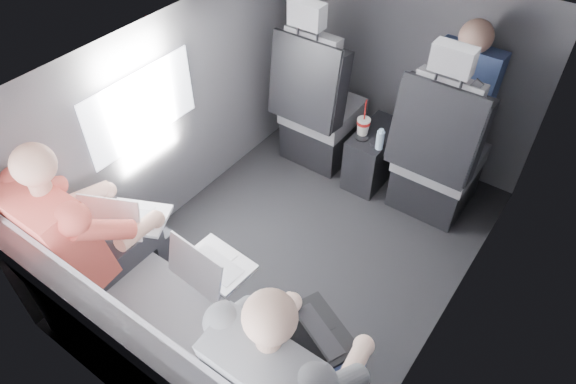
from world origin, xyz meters
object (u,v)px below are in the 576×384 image
Objects in this scene: passenger_rear_right at (289,372)px; laptop_silver at (210,265)px; water_bottle at (380,140)px; rear_bench at (174,351)px; front_seat_left at (318,112)px; passenger_rear_left at (89,235)px; passenger_front_right at (461,93)px; front_seat_right at (437,160)px; center_console at (374,155)px; laptop_black at (309,336)px; soda_cup at (363,126)px; laptop_white at (127,218)px.

laptop_silver is at bearing 160.81° from passenger_rear_right.
water_bottle is 1.50m from laptop_silver.
passenger_rear_right is (0.59, 0.10, 0.32)m from rear_bench.
front_seat_left is at bearing 119.96° from passenger_rear_right.
passenger_rear_left is at bearing -94.79° from front_seat_left.
passenger_front_right reaches higher than rear_bench.
passenger_rear_left is 1.02× the size of passenger_rear_right.
center_console is at bearing 174.93° from front_seat_right.
water_bottle is (-0.36, -0.11, 0.07)m from front_seat_right.
laptop_black is at bearing 8.33° from passenger_rear_left.
laptop_white is at bearing -106.87° from soda_cup.
passenger_rear_right reaches higher than water_bottle.
front_seat_left reaches higher than passenger_rear_right.
front_seat_left reaches higher than center_console.
front_seat_left is 1.02× the size of passenger_rear_left.
laptop_white is (-0.54, 0.29, 0.32)m from rear_bench.
front_seat_left is 1.83m from passenger_rear_left.
passenger_rear_left reaches higher than laptop_silver.
laptop_white is (-0.64, -1.51, 0.16)m from water_bottle.
front_seat_right is at bearing 16.72° from water_bottle.
laptop_white is at bearing 178.92° from laptop_black.
center_console is at bearing 71.97° from passenger_rear_left.
center_console is 1.14× the size of laptop_black.
center_console is at bearing 51.02° from soda_cup.
passenger_front_right is at bearing 62.73° from laptop_white.
laptop_white is 0.54m from laptop_silver.
front_seat_right is 2.99× the size of laptop_black.
rear_bench is 2.02× the size of passenger_front_right.
passenger_front_right is (-0.15, 1.89, 0.12)m from laptop_black.
passenger_rear_left is at bearing -120.19° from front_seat_right.
passenger_front_right is at bearing 77.04° from laptop_silver.
passenger_rear_left is at bearing -106.82° from soda_cup.
passenger_rear_right reaches higher than center_console.
soda_cup is at bearing -148.26° from passenger_front_right.
passenger_rear_left is (-0.60, -1.85, 0.44)m from center_console.
soda_cup is (0.38, -0.04, 0.07)m from front_seat_left.
front_seat_left is 0.90m from front_seat_right.
passenger_rear_right reaches higher than soda_cup.
rear_bench is at bearing -101.03° from passenger_front_right.
laptop_silver is (-0.01, 0.30, 0.32)m from rear_bench.
laptop_silver is (-0.01, -1.64, 0.43)m from center_console.
center_console is 0.39× the size of passenger_rear_left.
passenger_rear_left reaches higher than water_bottle.
laptop_black reaches higher than center_console.
rear_bench is 0.44m from laptop_silver.
water_bottle is (0.16, -0.06, -0.00)m from soda_cup.
center_console is at bearing 107.76° from passenger_rear_right.
front_seat_left is 2.10m from passenger_rear_right.
laptop_white is at bearing 152.20° from rear_bench.
rear_bench is at bearing -76.69° from front_seat_left.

